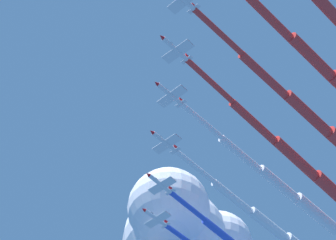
# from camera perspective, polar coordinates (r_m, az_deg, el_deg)

# --- Properties ---
(jet_lead) EXTENTS (55.99, 59.05, 3.90)m
(jet_lead) POSITION_cam_1_polar(r_m,az_deg,el_deg) (184.62, 12.27, 7.49)
(jet_lead) COLOR silver
(jet_port_inner) EXTENTS (52.94, 56.27, 3.83)m
(jet_port_inner) POSITION_cam_1_polar(r_m,az_deg,el_deg) (189.92, 10.93, 4.28)
(jet_port_inner) COLOR silver
(jet_starboard_inner) EXTENTS (55.87, 59.68, 3.80)m
(jet_starboard_inner) POSITION_cam_1_polar(r_m,az_deg,el_deg) (198.09, 10.69, 0.12)
(jet_starboard_inner) COLOR silver
(jet_port_mid) EXTENTS (57.96, 59.61, 3.89)m
(jet_port_mid) POSITION_cam_1_polar(r_m,az_deg,el_deg) (208.00, 9.79, -3.13)
(jet_port_mid) COLOR silver
(jet_starboard_mid) EXTENTS (51.76, 55.59, 3.82)m
(jet_starboard_mid) POSITION_cam_1_polar(r_m,az_deg,el_deg) (215.06, 8.47, -4.93)
(jet_starboard_mid) COLOR silver
(jet_port_outer) EXTENTS (51.96, 55.07, 3.85)m
(jet_port_outer) POSITION_cam_1_polar(r_m,az_deg,el_deg) (223.62, 7.76, -7.89)
(jet_port_outer) COLOR silver
(cloud_puff) EXTENTS (54.23, 43.17, 38.67)m
(cloud_puff) POSITION_cam_1_polar(r_m,az_deg,el_deg) (255.73, 0.97, -8.60)
(cloud_puff) COLOR white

